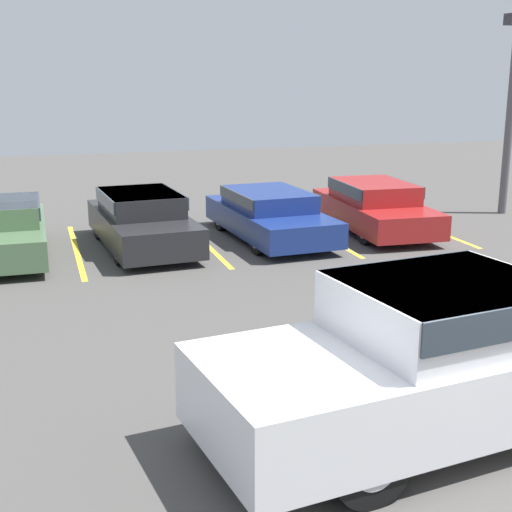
{
  "coord_description": "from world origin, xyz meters",
  "views": [
    {
      "loc": [
        -3.96,
        -5.99,
        3.92
      ],
      "look_at": [
        -0.61,
        4.77,
        1.0
      ],
      "focal_mm": 50.0,
      "sensor_mm": 36.0,
      "label": 1
    }
  ],
  "objects_px": {
    "pickup_truck": "(466,352)",
    "parked_sedan_b": "(2,228)",
    "parked_sedan_e": "(374,205)",
    "light_post": "(512,99)",
    "parked_sedan_c": "(142,219)",
    "parked_sedan_d": "(269,213)"
  },
  "relations": [
    {
      "from": "parked_sedan_d",
      "to": "light_post",
      "type": "relative_size",
      "value": 0.86
    },
    {
      "from": "parked_sedan_b",
      "to": "parked_sedan_e",
      "type": "relative_size",
      "value": 0.95
    },
    {
      "from": "pickup_truck",
      "to": "parked_sedan_c",
      "type": "bearing_deg",
      "value": 95.79
    },
    {
      "from": "pickup_truck",
      "to": "parked_sedan_e",
      "type": "relative_size",
      "value": 1.4
    },
    {
      "from": "parked_sedan_b",
      "to": "pickup_truck",
      "type": "bearing_deg",
      "value": 29.03
    },
    {
      "from": "parked_sedan_d",
      "to": "parked_sedan_e",
      "type": "distance_m",
      "value": 2.8
    },
    {
      "from": "parked_sedan_d",
      "to": "parked_sedan_b",
      "type": "bearing_deg",
      "value": -93.49
    },
    {
      "from": "parked_sedan_c",
      "to": "parked_sedan_d",
      "type": "distance_m",
      "value": 3.06
    },
    {
      "from": "pickup_truck",
      "to": "parked_sedan_b",
      "type": "xyz_separation_m",
      "value": [
        -5.26,
        9.53,
        -0.22
      ]
    },
    {
      "from": "pickup_truck",
      "to": "parked_sedan_b",
      "type": "height_order",
      "value": "pickup_truck"
    },
    {
      "from": "pickup_truck",
      "to": "parked_sedan_d",
      "type": "bearing_deg",
      "value": 77.63
    },
    {
      "from": "parked_sedan_b",
      "to": "parked_sedan_c",
      "type": "distance_m",
      "value": 3.03
    },
    {
      "from": "parked_sedan_d",
      "to": "parked_sedan_e",
      "type": "xyz_separation_m",
      "value": [
        2.8,
        0.04,
        0.04
      ]
    },
    {
      "from": "parked_sedan_b",
      "to": "light_post",
      "type": "xyz_separation_m",
      "value": [
        13.45,
        1.07,
        2.52
      ]
    },
    {
      "from": "pickup_truck",
      "to": "parked_sedan_e",
      "type": "height_order",
      "value": "pickup_truck"
    },
    {
      "from": "parked_sedan_b",
      "to": "parked_sedan_e",
      "type": "height_order",
      "value": "parked_sedan_e"
    },
    {
      "from": "parked_sedan_d",
      "to": "parked_sedan_e",
      "type": "bearing_deg",
      "value": 87.24
    },
    {
      "from": "pickup_truck",
      "to": "light_post",
      "type": "relative_size",
      "value": 1.18
    },
    {
      "from": "parked_sedan_e",
      "to": "light_post",
      "type": "relative_size",
      "value": 0.84
    },
    {
      "from": "pickup_truck",
      "to": "parked_sedan_d",
      "type": "xyz_separation_m",
      "value": [
        0.83,
        9.53,
        -0.24
      ]
    },
    {
      "from": "pickup_truck",
      "to": "light_post",
      "type": "distance_m",
      "value": 13.6
    },
    {
      "from": "parked_sedan_c",
      "to": "parked_sedan_e",
      "type": "bearing_deg",
      "value": 86.24
    }
  ]
}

